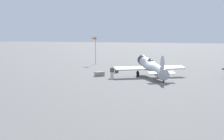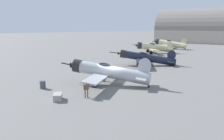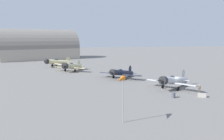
{
  "view_description": "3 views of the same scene",
  "coord_description": "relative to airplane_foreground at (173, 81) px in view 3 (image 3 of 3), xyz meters",
  "views": [
    {
      "loc": [
        -11.78,
        40.4,
        5.86
      ],
      "look_at": [
        5.14,
        2.24,
        1.1
      ],
      "focal_mm": 48.56,
      "sensor_mm": 36.0,
      "label": 1
    },
    {
      "loc": [
        17.51,
        20.89,
        6.96
      ],
      "look_at": [
        0.0,
        -0.0,
        1.8
      ],
      "focal_mm": 37.95,
      "sensor_mm": 36.0,
      "label": 2
    },
    {
      "loc": [
        42.99,
        -22.48,
        9.9
      ],
      "look_at": [
        -17.32,
        -8.56,
        1.6
      ],
      "focal_mm": 39.04,
      "sensor_mm": 36.0,
      "label": 3
    }
  ],
  "objects": [
    {
      "name": "fuel_drum",
      "position": [
        6.71,
        -3.34,
        -1.14
      ],
      "size": [
        0.67,
        0.67,
        0.88
      ],
      "color": "#474C56",
      "rests_on": "ground_plane"
    },
    {
      "name": "airplane_far_line",
      "position": [
        -29.07,
        -17.62,
        -0.08
      ],
      "size": [
        8.7,
        9.18,
        3.06
      ],
      "rotation": [
        0.0,
        0.0,
        5.67
      ],
      "color": "beige",
      "rests_on": "ground_plane"
    },
    {
      "name": "ground_crew_mechanic",
      "position": [
        4.87,
        2.63,
        -0.62
      ],
      "size": [
        0.62,
        0.23,
        1.58
      ],
      "rotation": [
        0.0,
        0.0,
        1.55
      ],
      "color": "brown",
      "rests_on": "ground_plane"
    },
    {
      "name": "airplane_outer_stand",
      "position": [
        -41.26,
        -21.79,
        -0.01
      ],
      "size": [
        11.77,
        9.11,
        3.3
      ],
      "rotation": [
        0.0,
        0.0,
        5.12
      ],
      "color": "beige",
      "rests_on": "ground_plane"
    },
    {
      "name": "airplane_mid_apron",
      "position": [
        -13.93,
        -6.65,
        -0.25
      ],
      "size": [
        9.51,
        9.51,
        2.88
      ],
      "rotation": [
        0.0,
        0.0,
        5.5
      ],
      "color": "#1E2338",
      "rests_on": "ground_plane"
    },
    {
      "name": "airplane_foreground",
      "position": [
        0.0,
        0.0,
        0.0
      ],
      "size": [
        9.26,
        9.77,
        3.45
      ],
      "rotation": [
        0.0,
        0.0,
        5.33
      ],
      "color": "#B7BABF",
      "rests_on": "ground_plane"
    },
    {
      "name": "ground_plane",
      "position": [
        -0.28,
        0.39,
        -1.58
      ],
      "size": [
        400.0,
        400.0,
        0.0
      ],
      "primitive_type": "plane",
      "color": "slate"
    },
    {
      "name": "equipment_crate",
      "position": [
        7.37,
        1.52,
        -1.27
      ],
      "size": [
        1.36,
        1.55,
        0.62
      ],
      "rotation": [
        0.0,
        0.0,
        4.15
      ],
      "color": "#9E998E",
      "rests_on": "ground_plane"
    },
    {
      "name": "distant_hangar",
      "position": [
        -73.97,
        -30.25,
        2.8
      ],
      "size": [
        27.9,
        38.28,
        17.46
      ],
      "rotation": [
        0.0,
        0.0,
        5.05
      ],
      "color": "#ADA393",
      "rests_on": "ground_plane"
    },
    {
      "name": "windsock_mast",
      "position": [
        17.03,
        -15.16,
        3.52
      ],
      "size": [
        2.03,
        1.58,
        5.58
      ],
      "color": "gray",
      "rests_on": "ground_plane"
    }
  ]
}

